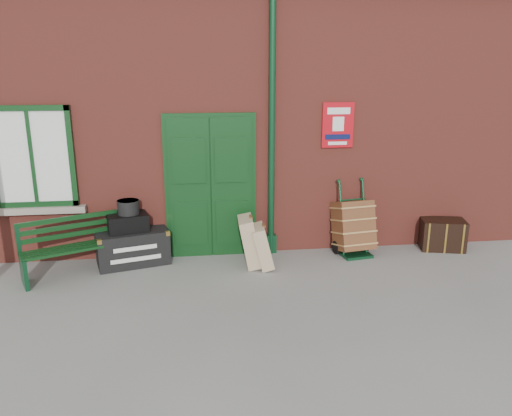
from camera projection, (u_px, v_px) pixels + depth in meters
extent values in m
plane|color=gray|center=(240.00, 292.00, 6.71)|extent=(80.00, 80.00, 0.00)
cube|color=brown|center=(221.00, 117.00, 9.51)|extent=(10.00, 4.00, 4.00)
cube|color=#0E3413|center=(211.00, 188.00, 7.77)|extent=(1.42, 0.12, 2.32)
cube|color=white|center=(32.00, 157.00, 7.29)|extent=(1.20, 0.08, 1.50)
cylinder|color=#0D371D|center=(272.00, 130.00, 7.60)|extent=(0.10, 0.10, 4.00)
cube|color=red|center=(338.00, 125.00, 7.77)|extent=(0.50, 0.03, 0.70)
cube|color=#0E3413|center=(74.00, 248.00, 7.13)|extent=(1.45, 0.93, 0.04)
cube|color=#0E3413|center=(69.00, 227.00, 7.23)|extent=(1.31, 0.62, 0.38)
cube|color=#0D371D|center=(24.00, 272.00, 6.84)|extent=(0.23, 0.41, 0.43)
cube|color=#0D371D|center=(122.00, 253.00, 7.53)|extent=(0.23, 0.41, 0.43)
cube|color=black|center=(133.00, 247.00, 7.65)|extent=(1.17, 0.84, 0.53)
cube|color=black|center=(127.00, 222.00, 7.53)|extent=(0.67, 0.56, 0.26)
cylinder|color=black|center=(128.00, 207.00, 7.47)|extent=(0.39, 0.39, 0.21)
cube|color=tan|center=(250.00, 241.00, 7.54)|extent=(0.37, 0.54, 0.77)
cube|color=tan|center=(262.00, 246.00, 7.48)|extent=(0.36, 0.49, 0.66)
cube|color=#0D371D|center=(356.00, 255.00, 7.98)|extent=(0.50, 0.40, 0.05)
cylinder|color=#0D371D|center=(342.00, 219.00, 7.93)|extent=(0.09, 0.33, 1.17)
cylinder|color=#0D371D|center=(365.00, 217.00, 8.04)|extent=(0.09, 0.33, 1.17)
cylinder|color=black|center=(336.00, 247.00, 8.06)|extent=(0.08, 0.22, 0.22)
cylinder|color=black|center=(366.00, 244.00, 8.20)|extent=(0.08, 0.22, 0.22)
cube|color=brown|center=(353.00, 225.00, 8.00)|extent=(0.66, 0.70, 0.86)
cube|color=black|center=(442.00, 234.00, 8.26)|extent=(0.78, 0.60, 0.50)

